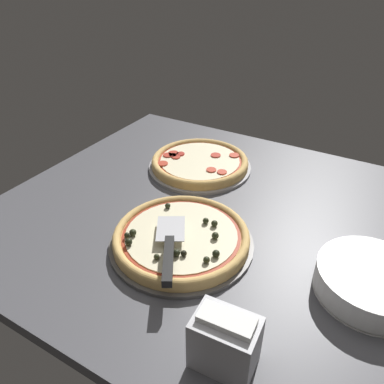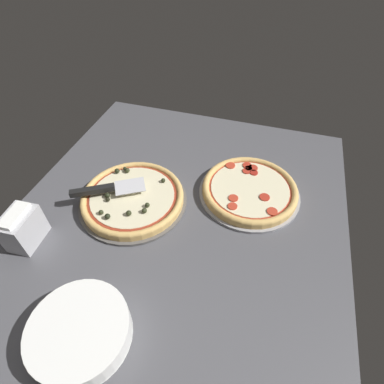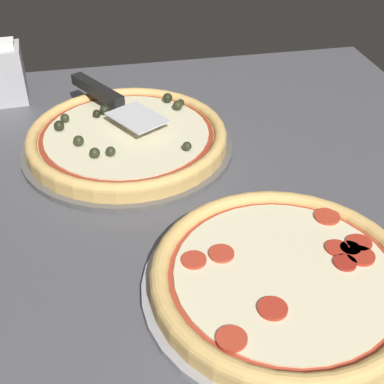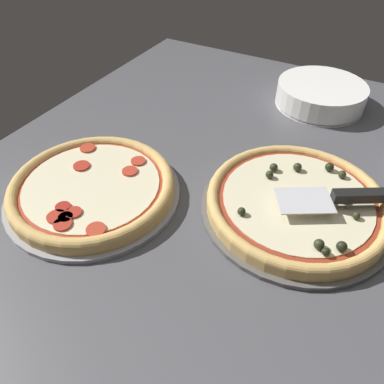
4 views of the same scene
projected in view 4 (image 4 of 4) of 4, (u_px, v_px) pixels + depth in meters
The scene contains 7 objects.
ground_plane at pixel (225, 182), 84.02cm from camera, with size 129.18×109.89×3.60cm, color #4C4C51.
pizza_pan_front at pixel (295, 209), 74.35cm from camera, with size 37.43×37.43×1.00cm, color #565451.
pizza_front at pixel (297, 201), 72.93cm from camera, with size 35.19×35.19×4.26cm.
pizza_pan_back at pixel (94, 193), 77.76cm from camera, with size 35.81×35.81×1.00cm, color #939399.
pizza_back at pixel (92, 186), 76.43cm from camera, with size 33.66×33.66×2.99cm.
serving_spatula at pixel (358, 197), 68.87cm from camera, with size 16.60×23.76×2.00cm.
plate_stack at pixel (321, 95), 104.09cm from camera, with size 24.19×24.19×6.30cm.
Camera 4 is at (-59.42, -24.28, 52.96)cm, focal length 35.00 mm.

